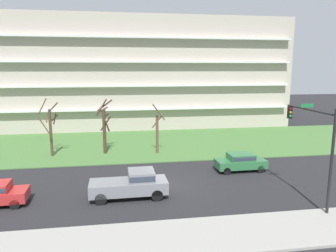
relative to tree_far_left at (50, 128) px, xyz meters
name	(u,v)px	position (x,y,z in m)	size (l,w,h in m)	color
ground	(167,185)	(10.55, -9.99, -2.97)	(160.00, 160.00, 0.00)	#232326
sidewalk_curb_near	(190,237)	(10.55, -17.99, -2.89)	(80.00, 4.00, 0.15)	#99968E
grass_lawn_strip	(150,143)	(10.55, 4.01, -2.93)	(80.00, 16.00, 0.08)	#477238
apartment_building	(140,73)	(10.55, 18.80, 5.26)	(44.84, 14.53, 16.45)	#B2A899
tree_far_left	(50,128)	(0.00, 0.00, 0.00)	(2.03, 2.14, 5.97)	#4C3828
tree_left	(104,127)	(5.41, 0.26, -0.04)	(1.79, 1.53, 5.84)	#423023
tree_center	(157,131)	(10.94, -0.53, -0.56)	(1.38, 1.41, 5.42)	brown
sedan_green_center_left	(241,161)	(17.51, -7.49, -2.10)	(4.43, 1.86, 1.57)	#2D6B3D
pickup_gray_center_right	(132,184)	(7.74, -11.99, -1.95)	(5.43, 2.08, 1.95)	slate
traffic_signal_mast	(315,137)	(19.56, -14.80, 1.58)	(0.90, 5.47, 6.65)	black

